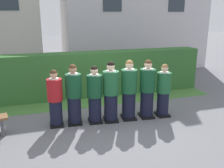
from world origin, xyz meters
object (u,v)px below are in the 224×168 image
student_in_red_blazer (55,100)px  student_front_row_3 (111,93)px  student_front_row_1 (74,96)px  student_front_row_5 (147,90)px  student_front_row_6 (163,92)px  student_front_row_4 (129,91)px  student_front_row_2 (95,96)px

student_in_red_blazer → student_front_row_3: 1.49m
student_front_row_1 → student_in_red_blazer: bearing=178.8°
student_front_row_3 → student_in_red_blazer: bearing=174.9°
student_front_row_3 → student_front_row_5: (1.06, -0.05, 0.00)m
student_front_row_1 → student_front_row_5: (2.06, -0.17, 0.02)m
student_in_red_blazer → student_front_row_6: bearing=-4.4°
student_front_row_1 → student_front_row_5: 2.06m
student_front_row_6 → student_front_row_1: bearing=175.0°
student_front_row_4 → student_front_row_6: student_front_row_4 is taller
student_front_row_1 → student_front_row_6: (2.54, -0.22, -0.05)m
student_front_row_2 → student_front_row_4: 0.97m
student_in_red_blazer → student_front_row_2: bearing=-4.5°
student_front_row_2 → student_front_row_4: bearing=-3.2°
student_front_row_3 → student_front_row_4: student_front_row_4 is taller
student_front_row_3 → student_front_row_5: 1.07m
student_front_row_1 → student_front_row_6: size_ratio=1.06×
student_front_row_2 → student_front_row_5: 1.51m
student_front_row_4 → student_front_row_3: bearing=179.4°
student_in_red_blazer → student_front_row_2: size_ratio=0.96×
student_in_red_blazer → student_front_row_6: student_front_row_6 is taller
student_front_row_3 → student_front_row_4: bearing=-0.6°
student_front_row_1 → student_front_row_4: (1.52, -0.13, 0.03)m
student_front_row_2 → student_front_row_3: size_ratio=0.94×
student_in_red_blazer → student_front_row_3: bearing=-5.1°
student_front_row_4 → student_front_row_5: size_ratio=1.01×
student_in_red_blazer → student_front_row_5: student_front_row_5 is taller
student_front_row_4 → student_front_row_6: size_ratio=1.10×
student_front_row_2 → student_front_row_3: 0.45m
student_in_red_blazer → student_front_row_4: 2.01m
student_front_row_1 → student_front_row_3: bearing=-7.0°
student_front_row_2 → student_front_row_5: student_front_row_5 is taller
student_in_red_blazer → student_front_row_3: student_front_row_3 is taller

